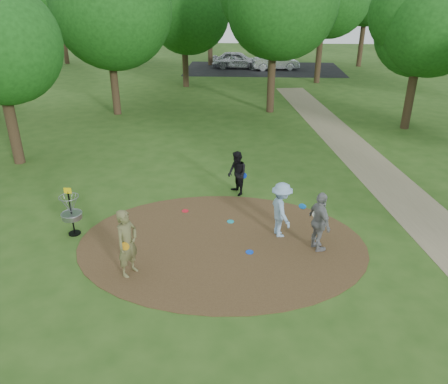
{
  "coord_description": "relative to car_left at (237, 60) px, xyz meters",
  "views": [
    {
      "loc": [
        0.67,
        -10.89,
        6.81
      ],
      "look_at": [
        0.0,
        1.2,
        1.1
      ],
      "focal_mm": 35.0,
      "sensor_mm": 36.0,
      "label": 1
    }
  ],
  "objects": [
    {
      "name": "dirt_clearing",
      "position": [
        0.4,
        -30.13,
        -0.75
      ],
      "size": [
        8.4,
        8.4,
        0.02
      ],
      "primitive_type": "cylinder",
      "color": "#47301C",
      "rests_on": "ground"
    },
    {
      "name": "tree_ring",
      "position": [
        3.05,
        -20.97,
        4.53
      ],
      "size": [
        37.37,
        45.48,
        8.96
      ],
      "color": "#332316",
      "rests_on": "ground"
    },
    {
      "name": "disc_golf_basket",
      "position": [
        -4.1,
        -29.83,
        0.11
      ],
      "size": [
        0.63,
        0.63,
        1.54
      ],
      "color": "black",
      "rests_on": "ground"
    },
    {
      "name": "disc_ground_red",
      "position": [
        -0.94,
        -28.21,
        -0.74
      ],
      "size": [
        0.22,
        0.22,
        0.02
      ],
      "primitive_type": "cylinder",
      "color": "red",
      "rests_on": "dirt_clearing"
    },
    {
      "name": "player_throwing_with_disc",
      "position": [
        2.13,
        -29.56,
        0.09
      ],
      "size": [
        1.22,
        1.24,
        1.71
      ],
      "color": "#8FB2D6",
      "rests_on": "ground"
    },
    {
      "name": "car_right",
      "position": [
        3.44,
        -0.53,
        -0.07
      ],
      "size": [
        4.4,
        2.24,
        1.38
      ],
      "primitive_type": "imported",
      "rotation": [
        0.0,
        0.0,
        1.76
      ],
      "color": "#AFB4B8",
      "rests_on": "ground"
    },
    {
      "name": "disc_ground_blue",
      "position": [
        1.22,
        -30.59,
        -0.74
      ],
      "size": [
        0.22,
        0.22,
        0.02
      ],
      "primitive_type": "cylinder",
      "color": "blue",
      "rests_on": "dirt_clearing"
    },
    {
      "name": "player_waiting_with_disc",
      "position": [
        3.14,
        -30.3,
        0.13
      ],
      "size": [
        0.77,
        1.13,
        1.78
      ],
      "color": "gray",
      "rests_on": "ground"
    },
    {
      "name": "disc_ground_cyan",
      "position": [
        0.6,
        -28.85,
        -0.74
      ],
      "size": [
        0.22,
        0.22,
        0.02
      ],
      "primitive_type": "cylinder",
      "color": "#17A7BA",
      "rests_on": "dirt_clearing"
    },
    {
      "name": "player_observer_with_disc",
      "position": [
        -1.9,
        -31.73,
        0.16
      ],
      "size": [
        0.7,
        0.8,
        1.86
      ],
      "color": "brown",
      "rests_on": "ground"
    },
    {
      "name": "parking_lot",
      "position": [
        2.4,
        -0.13,
        -0.76
      ],
      "size": [
        14.0,
        8.0,
        0.01
      ],
      "primitive_type": "cube",
      "color": "black",
      "rests_on": "ground"
    },
    {
      "name": "ground",
      "position": [
        0.4,
        -30.13,
        -0.76
      ],
      "size": [
        100.0,
        100.0,
        0.0
      ],
      "primitive_type": "plane",
      "color": "#2D5119",
      "rests_on": "ground"
    },
    {
      "name": "player_walking_with_disc",
      "position": [
        0.75,
        -26.72,
        0.04
      ],
      "size": [
        0.89,
        0.97,
        1.6
      ],
      "color": "black",
      "rests_on": "ground"
    },
    {
      "name": "footpath",
      "position": [
        6.9,
        -28.13,
        -0.76
      ],
      "size": [
        7.55,
        39.89,
        0.01
      ],
      "primitive_type": "cube",
      "rotation": [
        0.0,
        0.0,
        0.14
      ],
      "color": "#8C7A5B",
      "rests_on": "ground"
    },
    {
      "name": "car_left",
      "position": [
        0.0,
        0.0,
        0.0
      ],
      "size": [
        4.56,
        2.01,
        1.53
      ],
      "primitive_type": "imported",
      "rotation": [
        0.0,
        0.0,
        1.53
      ],
      "color": "#B1B2B9",
      "rests_on": "ground"
    }
  ]
}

